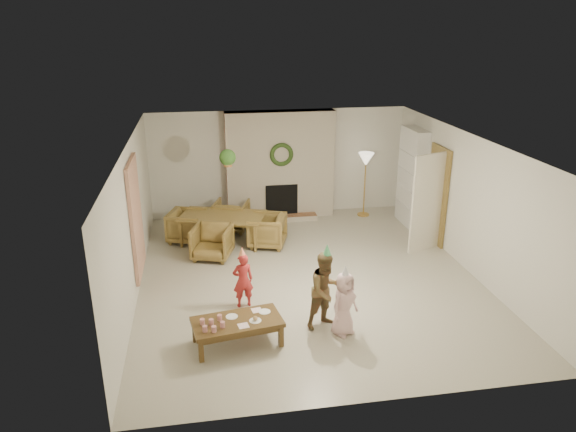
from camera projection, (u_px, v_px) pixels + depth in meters
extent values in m
plane|color=#B7B29E|center=(308.00, 276.00, 9.77)|extent=(7.00, 7.00, 0.00)
plane|color=white|center=(310.00, 142.00, 8.91)|extent=(7.00, 7.00, 0.00)
plane|color=silver|center=(279.00, 163.00, 12.58)|extent=(7.00, 0.00, 7.00)
plane|color=silver|center=(370.00, 313.00, 6.10)|extent=(7.00, 0.00, 7.00)
plane|color=silver|center=(132.00, 222.00, 8.88)|extent=(0.00, 7.00, 7.00)
plane|color=silver|center=(468.00, 203.00, 9.81)|extent=(0.00, 7.00, 7.00)
cube|color=#581718|center=(280.00, 165.00, 12.40)|extent=(2.50, 0.40, 2.50)
cube|color=brown|center=(283.00, 218.00, 12.48)|extent=(1.60, 0.30, 0.12)
cube|color=black|center=(281.00, 200.00, 12.51)|extent=(0.75, 0.12, 0.75)
torus|color=#213B16|center=(282.00, 155.00, 12.08)|extent=(0.54, 0.10, 0.54)
cylinder|color=gold|center=(363.00, 214.00, 12.85)|extent=(0.29, 0.29, 0.03)
cylinder|color=gold|center=(365.00, 187.00, 12.61)|extent=(0.03, 0.03, 1.38)
cone|color=beige|center=(366.00, 159.00, 12.38)|extent=(0.37, 0.37, 0.31)
cube|color=white|center=(412.00, 177.00, 11.97)|extent=(0.30, 1.00, 2.20)
cube|color=white|center=(409.00, 205.00, 12.19)|extent=(0.30, 0.92, 0.03)
cube|color=white|center=(410.00, 188.00, 12.05)|extent=(0.30, 0.92, 0.03)
cube|color=white|center=(412.00, 171.00, 11.91)|extent=(0.30, 0.92, 0.03)
cube|color=white|center=(413.00, 153.00, 11.77)|extent=(0.30, 0.92, 0.03)
cube|color=#B62131|center=(411.00, 201.00, 12.00)|extent=(0.20, 0.40, 0.24)
cube|color=#255D89|center=(409.00, 181.00, 12.04)|extent=(0.20, 0.44, 0.24)
cube|color=#A48523|center=(413.00, 166.00, 11.77)|extent=(0.20, 0.36, 0.22)
cube|color=olive|center=(437.00, 195.00, 10.99)|extent=(0.05, 0.86, 2.04)
cube|color=beige|center=(427.00, 203.00, 10.59)|extent=(0.77, 0.32, 2.00)
cube|color=beige|center=(136.00, 218.00, 9.07)|extent=(0.06, 1.20, 2.00)
imported|color=olive|center=(222.00, 229.00, 11.14)|extent=(1.94, 1.45, 0.61)
imported|color=olive|center=(212.00, 242.00, 10.42)|extent=(0.91, 0.92, 0.67)
imported|color=olive|center=(231.00, 216.00, 11.83)|extent=(0.91, 0.92, 0.67)
imported|color=olive|center=(187.00, 226.00, 11.23)|extent=(0.92, 0.91, 0.67)
imported|color=olive|center=(267.00, 231.00, 11.00)|extent=(0.92, 0.91, 0.67)
cylinder|color=tan|center=(227.00, 146.00, 10.22)|extent=(0.01, 0.01, 0.70)
cylinder|color=#985C31|center=(228.00, 163.00, 10.34)|extent=(0.16, 0.16, 0.12)
sphere|color=#27511B|center=(228.00, 157.00, 10.30)|extent=(0.32, 0.32, 0.32)
cube|color=#543C1C|center=(237.00, 322.00, 7.61)|extent=(1.35, 0.83, 0.06)
cube|color=#543C1C|center=(237.00, 326.00, 7.63)|extent=(1.24, 0.72, 0.08)
cube|color=#543C1C|center=(201.00, 351.00, 7.27)|extent=(0.08, 0.08, 0.33)
cube|color=#543C1C|center=(281.00, 336.00, 7.62)|extent=(0.08, 0.08, 0.33)
cube|color=#543C1C|center=(195.00, 332.00, 7.73)|extent=(0.08, 0.08, 0.33)
cube|color=#543C1C|center=(270.00, 318.00, 8.08)|extent=(0.08, 0.08, 0.33)
cylinder|color=silver|center=(205.00, 329.00, 7.30)|extent=(0.08, 0.08, 0.09)
cylinder|color=silver|center=(202.00, 322.00, 7.48)|extent=(0.08, 0.08, 0.09)
cylinder|color=silver|center=(214.00, 329.00, 7.30)|extent=(0.08, 0.08, 0.09)
cylinder|color=silver|center=(211.00, 322.00, 7.47)|extent=(0.08, 0.08, 0.09)
cylinder|color=silver|center=(223.00, 325.00, 7.41)|extent=(0.08, 0.08, 0.09)
cylinder|color=silver|center=(220.00, 318.00, 7.58)|extent=(0.08, 0.08, 0.09)
cylinder|color=white|center=(232.00, 317.00, 7.68)|extent=(0.20, 0.20, 0.01)
cylinder|color=white|center=(255.00, 321.00, 7.58)|extent=(0.20, 0.20, 0.01)
cylinder|color=white|center=(265.00, 312.00, 7.81)|extent=(0.20, 0.20, 0.01)
sphere|color=tan|center=(255.00, 318.00, 7.57)|extent=(0.08, 0.08, 0.07)
cube|color=#FEBBC2|center=(243.00, 326.00, 7.45)|extent=(0.17, 0.17, 0.01)
cube|color=#FEBBC2|center=(257.00, 310.00, 7.85)|extent=(0.17, 0.17, 0.01)
imported|color=#AC2524|center=(243.00, 280.00, 8.60)|extent=(0.37, 0.27, 0.93)
cone|color=#E9BA4D|center=(242.00, 252.00, 8.43)|extent=(0.15, 0.15, 0.18)
imported|color=brown|center=(326.00, 290.00, 7.99)|extent=(0.72, 0.65, 1.21)
cone|color=#4FBA71|center=(327.00, 250.00, 7.77)|extent=(0.15, 0.15, 0.20)
imported|color=beige|center=(344.00, 304.00, 7.82)|extent=(0.58, 0.53, 0.99)
cone|color=silver|center=(345.00, 271.00, 7.64)|extent=(0.17, 0.17, 0.18)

